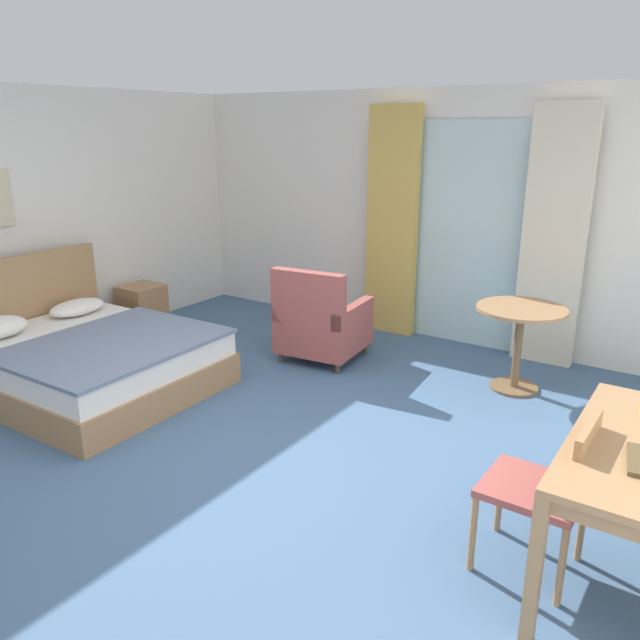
% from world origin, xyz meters
% --- Properties ---
extents(ground, '(6.51, 6.77, 0.10)m').
position_xyz_m(ground, '(0.00, 0.00, -0.05)').
color(ground, '#426084').
extents(wall_back, '(6.11, 0.12, 2.56)m').
position_xyz_m(wall_back, '(0.00, 3.13, 1.28)').
color(wall_back, silver).
rests_on(wall_back, ground).
extents(balcony_glass_door, '(1.23, 0.02, 2.26)m').
position_xyz_m(balcony_glass_door, '(0.49, 3.05, 1.13)').
color(balcony_glass_door, silver).
rests_on(balcony_glass_door, ground).
extents(curtain_panel_left, '(0.57, 0.10, 2.40)m').
position_xyz_m(curtain_panel_left, '(-0.34, 2.95, 1.20)').
color(curtain_panel_left, tan).
rests_on(curtain_panel_left, ground).
extents(curtain_panel_right, '(0.57, 0.10, 2.40)m').
position_xyz_m(curtain_panel_right, '(1.32, 2.95, 1.20)').
color(curtain_panel_right, beige).
rests_on(curtain_panel_right, ground).
extents(bed, '(2.00, 1.71, 1.06)m').
position_xyz_m(bed, '(-1.78, 0.08, 0.27)').
color(bed, '#9E754C').
rests_on(bed, ground).
extents(nightstand, '(0.40, 0.42, 0.52)m').
position_xyz_m(nightstand, '(-2.60, 1.41, 0.26)').
color(nightstand, '#9E754C').
rests_on(nightstand, ground).
extents(desk_chair, '(0.48, 0.45, 0.88)m').
position_xyz_m(desk_chair, '(2.15, -0.10, 0.50)').
color(desk_chair, '#9E4C47').
rests_on(desk_chair, ground).
extents(armchair_by_window, '(0.81, 0.82, 0.93)m').
position_xyz_m(armchair_by_window, '(-0.48, 1.79, 0.36)').
color(armchair_by_window, '#9E4C47').
rests_on(armchair_by_window, ground).
extents(round_cafe_table, '(0.75, 0.75, 0.74)m').
position_xyz_m(round_cafe_table, '(1.32, 2.14, 0.55)').
color(round_cafe_table, '#9E754C').
rests_on(round_cafe_table, ground).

